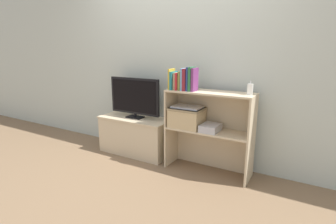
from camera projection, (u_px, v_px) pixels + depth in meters
The scene contains 20 objects.
ground_plane at pixel (161, 166), 3.16m from camera, with size 16.00×16.00×0.00m, color brown.
wall_back at pixel (179, 64), 3.25m from camera, with size 10.00×0.05×2.40m.
tv_stand at pixel (136, 135), 3.53m from camera, with size 0.98×0.43×0.49m.
tv at pixel (135, 97), 3.41m from camera, with size 0.75×0.14×0.53m.
bookshelf_lower_tier at pixel (210, 144), 3.02m from camera, with size 0.97×0.33×0.50m.
bookshelf_upper_tier at pixel (211, 104), 2.91m from camera, with size 0.97×0.33×0.43m.
book_mustard at pixel (171, 79), 2.96m from camera, with size 0.02×0.13×0.23m.
book_teal at pixel (174, 81), 2.95m from camera, with size 0.03×0.16×0.20m.
book_tan at pixel (176, 81), 2.94m from camera, with size 0.03×0.12×0.19m.
book_crimson at pixel (179, 81), 2.92m from camera, with size 0.02×0.14×0.19m.
book_olive at pixel (181, 81), 2.90m from camera, with size 0.03×0.12×0.21m.
book_skyblue at pixel (184, 79), 2.88m from camera, with size 0.02×0.13×0.24m.
book_maroon at pixel (187, 80), 2.87m from camera, with size 0.04×0.15×0.24m.
book_navy at pixel (189, 79), 2.85m from camera, with size 0.02×0.15×0.26m.
book_forest at pixel (192, 79), 2.83m from camera, with size 0.03×0.14×0.26m.
book_plum at pixel (195, 80), 2.82m from camera, with size 0.03×0.14×0.25m.
baby_monitor at pixel (250, 89), 2.60m from camera, with size 0.05×0.03×0.14m.
storage_basket_left at pixel (187, 116), 3.01m from camera, with size 0.37×0.30×0.23m.
laptop at pixel (187, 107), 2.98m from camera, with size 0.33×0.22×0.02m.
magazine_stack at pixel (210, 128), 2.87m from camera, with size 0.19×0.25×0.08m.
Camera 1 is at (1.55, -2.48, 1.38)m, focal length 28.00 mm.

